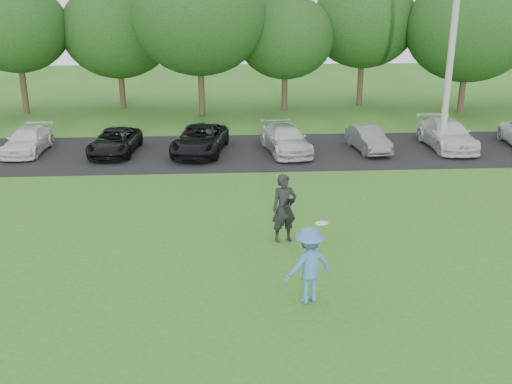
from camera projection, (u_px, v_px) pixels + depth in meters
ground at (266, 294)px, 13.13m from camera, size 100.00×100.00×0.00m
parking_lot at (242, 152)px, 25.42m from camera, size 32.00×6.50×0.03m
utility_pole at (452, 43)px, 23.87m from camera, size 0.28×0.28×9.45m
frisbee_player at (309, 265)px, 12.55m from camera, size 1.30×1.03×2.00m
camera_bystander at (284, 208)px, 15.73m from camera, size 0.79×0.60×1.94m
parked_cars at (257, 139)px, 25.20m from camera, size 28.32×4.70×1.25m
tree_row at (261, 28)px, 33.19m from camera, size 42.39×9.85×8.64m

